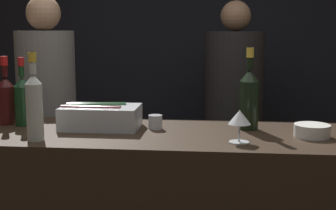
{
  "coord_description": "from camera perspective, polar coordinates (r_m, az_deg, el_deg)",
  "views": [
    {
      "loc": [
        0.22,
        -1.7,
        1.46
      ],
      "look_at": [
        0.0,
        0.34,
        1.13
      ],
      "focal_mm": 50.0,
      "sensor_mm": 36.0,
      "label": 1
    }
  ],
  "objects": [
    {
      "name": "bowl_white",
      "position": [
        2.08,
        17.14,
        -2.96
      ],
      "size": [
        0.15,
        0.15,
        0.05
      ],
      "color": "silver",
      "rests_on": "bar_counter"
    },
    {
      "name": "person_blond_tee",
      "position": [
        3.04,
        -14.47,
        -1.25
      ],
      "size": [
        0.36,
        0.36,
        1.66
      ],
      "rotation": [
        0.0,
        0.0,
        0.55
      ],
      "color": "black",
      "rests_on": "ground_plane"
    },
    {
      "name": "champagne_bottle",
      "position": [
        2.15,
        9.84,
        0.93
      ],
      "size": [
        0.09,
        0.09,
        0.37
      ],
      "color": "black",
      "rests_on": "bar_counter"
    },
    {
      "name": "wall_back_chalkboard",
      "position": [
        4.0,
        2.96,
        8.31
      ],
      "size": [
        6.4,
        0.06,
        2.8
      ],
      "color": "black",
      "rests_on": "ground_plane"
    },
    {
      "name": "ice_bin_with_bottles",
      "position": [
        2.19,
        -8.4,
        -1.29
      ],
      "size": [
        0.35,
        0.23,
        0.12
      ],
      "color": "#B7BABF",
      "rests_on": "bar_counter"
    },
    {
      "name": "red_wine_bottle_burgundy",
      "position": [
        2.32,
        -17.3,
        0.72
      ],
      "size": [
        0.08,
        0.08,
        0.32
      ],
      "color": "#143319",
      "rests_on": "bar_counter"
    },
    {
      "name": "rose_wine_bottle",
      "position": [
        1.98,
        -15.99,
        0.12
      ],
      "size": [
        0.07,
        0.07,
        0.36
      ],
      "color": "#B2B7AD",
      "rests_on": "bar_counter"
    },
    {
      "name": "red_wine_bottle_tall",
      "position": [
        2.38,
        -19.14,
        0.89
      ],
      "size": [
        0.08,
        0.08,
        0.33
      ],
      "color": "#380F0F",
      "rests_on": "bar_counter"
    },
    {
      "name": "candle_votive",
      "position": [
        2.15,
        -1.55,
        -2.08
      ],
      "size": [
        0.06,
        0.06,
        0.06
      ],
      "color": "silver",
      "rests_on": "bar_counter"
    },
    {
      "name": "person_in_hoodie",
      "position": [
        3.35,
        8.01,
        -0.31
      ],
      "size": [
        0.41,
        0.41,
        1.66
      ],
      "rotation": [
        0.0,
        0.0,
        1.79
      ],
      "color": "black",
      "rests_on": "ground_plane"
    },
    {
      "name": "wine_glass",
      "position": [
        1.9,
        8.71,
        -1.64
      ],
      "size": [
        0.09,
        0.09,
        0.13
      ],
      "color": "silver",
      "rests_on": "bar_counter"
    }
  ]
}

